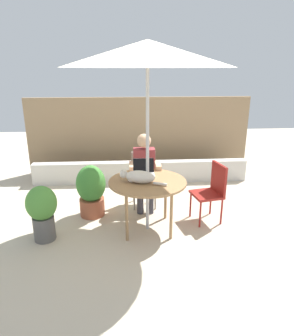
% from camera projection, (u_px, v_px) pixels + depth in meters
% --- Properties ---
extents(ground_plane, '(14.00, 14.00, 0.00)m').
position_uv_depth(ground_plane, '(147.00, 228.00, 4.37)').
color(ground_plane, beige).
extents(fence_back, '(4.67, 0.08, 1.61)m').
position_uv_depth(fence_back, '(139.00, 136.00, 6.48)').
color(fence_back, '#937756').
rests_on(fence_back, ground).
extents(planter_wall_low, '(4.21, 0.20, 0.42)m').
position_uv_depth(planter_wall_low, '(141.00, 172.00, 6.06)').
color(planter_wall_low, beige).
rests_on(planter_wall_low, ground).
extents(patio_table, '(1.06, 1.06, 0.73)m').
position_uv_depth(patio_table, '(148.00, 185.00, 4.15)').
color(patio_table, '#9E754C').
rests_on(patio_table, ground).
extents(patio_umbrella, '(2.10, 2.10, 2.51)m').
position_uv_depth(patio_umbrella, '(148.00, 54.00, 3.62)').
color(patio_umbrella, '#B7B7BC').
rests_on(patio_umbrella, ground).
extents(chair_occupied, '(0.40, 0.40, 0.88)m').
position_uv_depth(chair_occupied, '(144.00, 175.00, 5.02)').
color(chair_occupied, '#B2A899').
rests_on(chair_occupied, ground).
extents(chair_empty, '(0.47, 0.47, 0.88)m').
position_uv_depth(chair_empty, '(212.00, 188.00, 4.47)').
color(chair_empty, maroon).
rests_on(chair_empty, ground).
extents(person_seated, '(0.48, 0.48, 1.22)m').
position_uv_depth(person_seated, '(144.00, 168.00, 4.82)').
color(person_seated, maroon).
rests_on(person_seated, ground).
extents(laptop, '(0.30, 0.26, 0.21)m').
position_uv_depth(laptop, '(144.00, 170.00, 4.38)').
color(laptop, silver).
rests_on(laptop, patio_table).
extents(cat, '(0.62, 0.31, 0.17)m').
position_uv_depth(cat, '(138.00, 177.00, 4.04)').
color(cat, silver).
rests_on(cat, patio_table).
extents(potted_plant_near_fence, '(0.40, 0.40, 0.76)m').
position_uv_depth(potted_plant_near_fence, '(42.00, 210.00, 3.97)').
color(potted_plant_near_fence, '#595654').
rests_on(potted_plant_near_fence, ground).
extents(potted_plant_by_chair, '(0.45, 0.45, 0.81)m').
position_uv_depth(potted_plant_by_chair, '(91.00, 190.00, 4.64)').
color(potted_plant_by_chair, '#9E5138').
rests_on(potted_plant_by_chair, ground).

